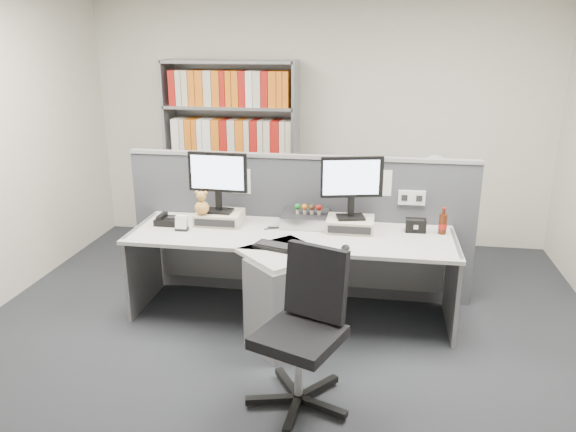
% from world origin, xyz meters
% --- Properties ---
extents(ground, '(5.50, 5.50, 0.00)m').
position_xyz_m(ground, '(0.00, 0.00, 0.00)').
color(ground, '#2D3035').
rests_on(ground, ground).
extents(room_shell, '(5.04, 5.54, 2.72)m').
position_xyz_m(room_shell, '(0.00, 0.00, 1.79)').
color(room_shell, beige).
rests_on(room_shell, ground).
extents(partition, '(3.00, 0.08, 1.27)m').
position_xyz_m(partition, '(0.00, 1.25, 0.65)').
color(partition, '#46484F').
rests_on(partition, ground).
extents(desk, '(2.60, 1.20, 0.72)m').
position_xyz_m(desk, '(0.00, 0.60, 0.46)').
color(desk, beige).
rests_on(desk, ground).
extents(monitor_riser_left, '(0.38, 0.31, 0.10)m').
position_xyz_m(monitor_riser_left, '(-0.64, 0.98, 0.77)').
color(monitor_riser_left, beige).
rests_on(monitor_riser_left, desk).
extents(monitor_riser_right, '(0.38, 0.31, 0.10)m').
position_xyz_m(monitor_riser_right, '(0.46, 0.98, 0.77)').
color(monitor_riser_right, beige).
rests_on(monitor_riser_right, desk).
extents(monitor_left, '(0.50, 0.17, 0.51)m').
position_xyz_m(monitor_left, '(-0.64, 0.98, 1.12)').
color(monitor_left, black).
rests_on(monitor_left, monitor_riser_left).
extents(monitor_right, '(0.49, 0.21, 0.51)m').
position_xyz_m(monitor_right, '(0.46, 0.98, 1.12)').
color(monitor_right, black).
rests_on(monitor_right, monitor_riser_right).
extents(desktop_pc, '(0.38, 0.34, 0.10)m').
position_xyz_m(desktop_pc, '(0.08, 1.06, 0.77)').
color(desktop_pc, black).
rests_on(desktop_pc, desk).
extents(figurines, '(0.23, 0.05, 0.09)m').
position_xyz_m(figurines, '(0.11, 1.04, 0.87)').
color(figurines, beige).
rests_on(figurines, desktop_pc).
extents(keyboard, '(0.44, 0.28, 0.03)m').
position_xyz_m(keyboard, '(-0.02, 0.47, 0.73)').
color(keyboard, black).
rests_on(keyboard, desk).
extents(mouse, '(0.06, 0.10, 0.04)m').
position_xyz_m(mouse, '(0.45, 0.52, 0.74)').
color(mouse, black).
rests_on(mouse, desk).
extents(desk_phone, '(0.20, 0.18, 0.08)m').
position_xyz_m(desk_phone, '(-1.06, 0.89, 0.75)').
color(desk_phone, black).
rests_on(desk_phone, desk).
extents(desk_calendar, '(0.10, 0.08, 0.12)m').
position_xyz_m(desk_calendar, '(-0.89, 0.75, 0.77)').
color(desk_calendar, black).
rests_on(desk_calendar, desk).
extents(plush_toy, '(0.12, 0.12, 0.20)m').
position_xyz_m(plush_toy, '(-0.76, 0.88, 0.91)').
color(plush_toy, '#BF883F').
rests_on(plush_toy, monitor_riser_left).
extents(speaker, '(0.16, 0.09, 0.11)m').
position_xyz_m(speaker, '(0.98, 1.02, 0.77)').
color(speaker, black).
rests_on(speaker, desk).
extents(cola_bottle, '(0.07, 0.07, 0.22)m').
position_xyz_m(cola_bottle, '(1.19, 1.00, 0.80)').
color(cola_bottle, '#3F190A').
rests_on(cola_bottle, desk).
extents(shelving_unit, '(1.41, 0.40, 2.00)m').
position_xyz_m(shelving_unit, '(-0.90, 2.44, 0.98)').
color(shelving_unit, gray).
rests_on(shelving_unit, ground).
extents(filing_cabinet, '(0.45, 0.61, 0.70)m').
position_xyz_m(filing_cabinet, '(1.20, 1.99, 0.35)').
color(filing_cabinet, gray).
rests_on(filing_cabinet, ground).
extents(desk_fan, '(0.27, 0.17, 0.46)m').
position_xyz_m(desk_fan, '(1.20, 1.99, 0.99)').
color(desk_fan, white).
rests_on(desk_fan, filing_cabinet).
extents(office_chair, '(0.65, 0.66, 0.98)m').
position_xyz_m(office_chair, '(0.26, -0.30, 0.53)').
color(office_chair, silver).
rests_on(office_chair, ground).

